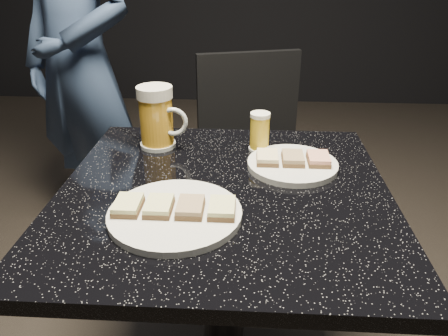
{
  "coord_description": "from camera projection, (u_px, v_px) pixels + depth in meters",
  "views": [
    {
      "loc": [
        0.05,
        -0.81,
        1.2
      ],
      "look_at": [
        0.0,
        0.0,
        0.8
      ],
      "focal_mm": 35.0,
      "sensor_mm": 36.0,
      "label": 1
    }
  ],
  "objects": [
    {
      "name": "patron",
      "position": [
        80.0,
        65.0,
        1.78
      ],
      "size": [
        0.69,
        0.6,
        1.58
      ],
      "primitive_type": "imported",
      "rotation": [
        0.0,
        0.0,
        -0.49
      ],
      "color": "navy",
      "rests_on": "floor"
    },
    {
      "name": "plate_large",
      "position": [
        175.0,
        214.0,
        0.83
      ],
      "size": [
        0.25,
        0.25,
        0.01
      ],
      "primitive_type": "cylinder",
      "color": "silver",
      "rests_on": "table"
    },
    {
      "name": "beer_tumbler",
      "position": [
        260.0,
        132.0,
        1.09
      ],
      "size": [
        0.05,
        0.05,
        0.1
      ],
      "color": "silver",
      "rests_on": "table"
    },
    {
      "name": "table",
      "position": [
        224.0,
        278.0,
        1.03
      ],
      "size": [
        0.7,
        0.7,
        0.75
      ],
      "color": "black",
      "rests_on": "floor"
    },
    {
      "name": "plate_small",
      "position": [
        292.0,
        165.0,
        1.02
      ],
      "size": [
        0.21,
        0.21,
        0.01
      ],
      "primitive_type": "cylinder",
      "color": "silver",
      "rests_on": "table"
    },
    {
      "name": "canapes_on_plate_small",
      "position": [
        293.0,
        158.0,
        1.01
      ],
      "size": [
        0.17,
        0.07,
        0.02
      ],
      "color": "#4C3521",
      "rests_on": "plate_small"
    },
    {
      "name": "canapes_on_plate_large",
      "position": [
        175.0,
        207.0,
        0.82
      ],
      "size": [
        0.23,
        0.07,
        0.02
      ],
      "color": "#4C3521",
      "rests_on": "plate_large"
    },
    {
      "name": "beer_mug",
      "position": [
        157.0,
        117.0,
        1.1
      ],
      "size": [
        0.13,
        0.09,
        0.16
      ],
      "color": "silver",
      "rests_on": "table"
    },
    {
      "name": "chair",
      "position": [
        255.0,
        155.0,
        1.68
      ],
      "size": [
        0.5,
        0.5,
        0.87
      ],
      "color": "black",
      "rests_on": "floor"
    }
  ]
}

